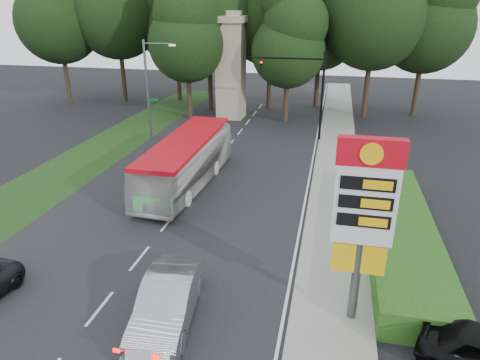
% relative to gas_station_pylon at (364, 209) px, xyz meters
% --- Properties ---
extents(ground, '(120.00, 120.00, 0.00)m').
position_rel_gas_station_pylon_xyz_m(ground, '(-9.20, -1.99, -4.45)').
color(ground, black).
rests_on(ground, ground).
extents(road_surface, '(14.00, 80.00, 0.02)m').
position_rel_gas_station_pylon_xyz_m(road_surface, '(-9.20, 10.01, -4.44)').
color(road_surface, black).
rests_on(road_surface, ground).
extents(sidewalk_right, '(3.00, 80.00, 0.12)m').
position_rel_gas_station_pylon_xyz_m(sidewalk_right, '(-0.70, 10.01, -4.39)').
color(sidewalk_right, gray).
rests_on(sidewalk_right, ground).
extents(grass_verge_left, '(5.00, 50.00, 0.02)m').
position_rel_gas_station_pylon_xyz_m(grass_verge_left, '(-18.70, 16.01, -4.44)').
color(grass_verge_left, '#193814').
rests_on(grass_verge_left, ground).
extents(hedge, '(3.00, 14.00, 1.20)m').
position_rel_gas_station_pylon_xyz_m(hedge, '(2.30, 6.01, -3.85)').
color(hedge, '#264F15').
rests_on(hedge, ground).
extents(gas_station_pylon, '(2.10, 0.45, 6.85)m').
position_rel_gas_station_pylon_xyz_m(gas_station_pylon, '(0.00, 0.00, 0.00)').
color(gas_station_pylon, '#59595E').
rests_on(gas_station_pylon, ground).
extents(traffic_signal_mast, '(6.10, 0.35, 7.20)m').
position_rel_gas_station_pylon_xyz_m(traffic_signal_mast, '(-3.52, 22.00, 0.22)').
color(traffic_signal_mast, black).
rests_on(traffic_signal_mast, ground).
extents(streetlight_signs, '(2.75, 0.98, 8.00)m').
position_rel_gas_station_pylon_xyz_m(streetlight_signs, '(-16.19, 20.01, -0.01)').
color(streetlight_signs, '#59595E').
rests_on(streetlight_signs, ground).
extents(monument, '(3.00, 3.00, 10.05)m').
position_rel_gas_station_pylon_xyz_m(monument, '(-11.20, 28.01, 0.66)').
color(monument, tan).
rests_on(monument, ground).
extents(tree_far_west, '(8.96, 8.96, 17.60)m').
position_rel_gas_station_pylon_xyz_m(tree_far_west, '(-31.20, 31.01, 6.24)').
color(tree_far_west, '#2D2116').
rests_on(tree_far_west, ground).
extents(tree_west_near, '(8.40, 8.40, 16.50)m').
position_rel_gas_station_pylon_xyz_m(tree_west_near, '(-19.20, 35.01, 5.57)').
color(tree_west_near, '#2D2116').
rests_on(tree_west_near, ground).
extents(tree_east_near, '(8.12, 8.12, 15.95)m').
position_rel_gas_station_pylon_xyz_m(tree_east_near, '(-3.20, 35.01, 5.23)').
color(tree_east_near, '#2D2116').
rests_on(tree_east_near, ground).
extents(tree_far_east, '(8.68, 8.68, 17.05)m').
position_rel_gas_station_pylon_xyz_m(tree_far_east, '(6.80, 33.01, 5.90)').
color(tree_far_east, '#2D2116').
rests_on(tree_far_east, ground).
extents(tree_monument_left, '(7.28, 7.28, 14.30)m').
position_rel_gas_station_pylon_xyz_m(tree_monument_left, '(-15.20, 27.01, 4.23)').
color(tree_monument_left, '#2D2116').
rests_on(tree_monument_left, ground).
extents(tree_monument_right, '(6.72, 6.72, 13.20)m').
position_rel_gas_station_pylon_xyz_m(tree_monument_right, '(-5.70, 27.51, 3.56)').
color(tree_monument_right, '#2D2116').
rests_on(tree_monument_right, ground).
extents(transit_bus, '(3.13, 11.04, 3.04)m').
position_rel_gas_station_pylon_xyz_m(transit_bus, '(-9.84, 10.54, -2.93)').
color(transit_bus, silver).
rests_on(transit_bus, ground).
extents(sedan_silver, '(2.39, 5.27, 1.68)m').
position_rel_gas_station_pylon_xyz_m(sedan_silver, '(-6.43, -1.53, -3.61)').
color(sedan_silver, '#999CA0').
rests_on(sedan_silver, ground).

